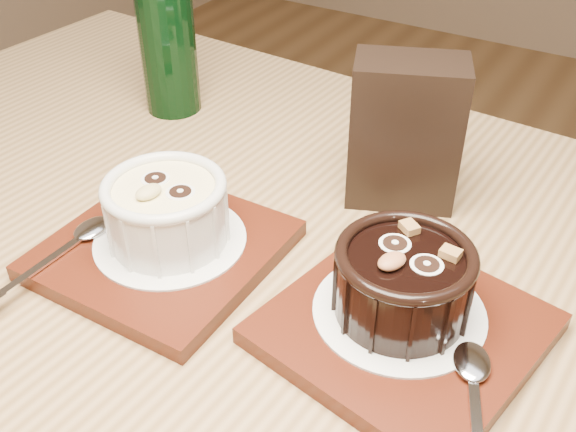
% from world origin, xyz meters
% --- Properties ---
extents(table, '(1.25, 0.87, 0.75)m').
position_xyz_m(table, '(-0.15, -0.06, 0.66)').
color(table, brown).
rests_on(table, ground).
extents(tray_left, '(0.18, 0.18, 0.01)m').
position_xyz_m(tray_left, '(-0.24, -0.06, 0.76)').
color(tray_left, '#4D1A0C').
rests_on(tray_left, table).
extents(doily_left, '(0.13, 0.13, 0.00)m').
position_xyz_m(doily_left, '(-0.24, -0.05, 0.77)').
color(doily_left, white).
rests_on(doily_left, tray_left).
extents(ramekin_white, '(0.10, 0.10, 0.06)m').
position_xyz_m(ramekin_white, '(-0.24, -0.05, 0.80)').
color(ramekin_white, silver).
rests_on(ramekin_white, doily_left).
extents(spoon_left, '(0.03, 0.13, 0.01)m').
position_xyz_m(spoon_left, '(-0.30, -0.11, 0.77)').
color(spoon_left, silver).
rests_on(spoon_left, tray_left).
extents(tray_right, '(0.21, 0.21, 0.01)m').
position_xyz_m(tray_right, '(-0.03, -0.04, 0.76)').
color(tray_right, '#4D1A0C').
rests_on(tray_right, table).
extents(doily_right, '(0.13, 0.13, 0.00)m').
position_xyz_m(doily_right, '(-0.03, -0.03, 0.77)').
color(doily_right, white).
rests_on(doily_right, tray_right).
extents(ramekin_dark, '(0.10, 0.10, 0.06)m').
position_xyz_m(ramekin_dark, '(-0.03, -0.03, 0.80)').
color(ramekin_dark, black).
rests_on(ramekin_dark, doily_right).
extents(spoon_right, '(0.07, 0.13, 0.01)m').
position_xyz_m(spoon_right, '(0.04, -0.09, 0.77)').
color(spoon_right, silver).
rests_on(spoon_right, tray_right).
extents(condiment_stand, '(0.12, 0.09, 0.14)m').
position_xyz_m(condiment_stand, '(-0.11, 0.13, 0.82)').
color(condiment_stand, black).
rests_on(condiment_stand, table).
extents(green_bottle, '(0.06, 0.06, 0.24)m').
position_xyz_m(green_bottle, '(-0.41, 0.16, 0.84)').
color(green_bottle, black).
rests_on(green_bottle, table).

